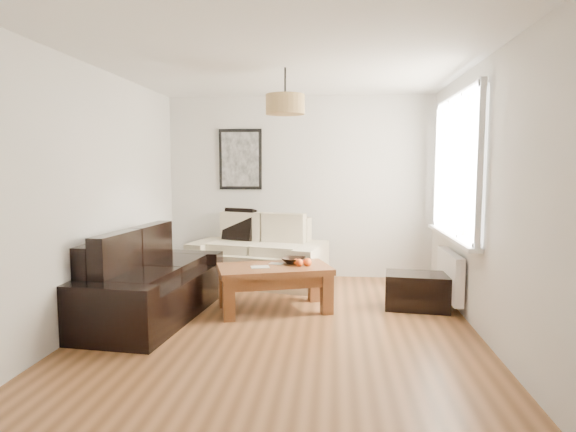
# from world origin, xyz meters

# --- Properties ---
(floor) EXTENTS (4.50, 4.50, 0.00)m
(floor) POSITION_xyz_m (0.00, 0.00, 0.00)
(floor) COLOR brown
(floor) RESTS_ON ground
(ceiling) EXTENTS (3.80, 4.50, 0.00)m
(ceiling) POSITION_xyz_m (0.00, 0.00, 2.60)
(ceiling) COLOR white
(ceiling) RESTS_ON floor
(wall_back) EXTENTS (3.80, 0.04, 2.60)m
(wall_back) POSITION_xyz_m (0.00, 2.25, 1.30)
(wall_back) COLOR silver
(wall_back) RESTS_ON floor
(wall_front) EXTENTS (3.80, 0.04, 2.60)m
(wall_front) POSITION_xyz_m (0.00, -2.25, 1.30)
(wall_front) COLOR silver
(wall_front) RESTS_ON floor
(wall_left) EXTENTS (0.04, 4.50, 2.60)m
(wall_left) POSITION_xyz_m (-1.90, 0.00, 1.30)
(wall_left) COLOR silver
(wall_left) RESTS_ON floor
(wall_right) EXTENTS (0.04, 4.50, 2.60)m
(wall_right) POSITION_xyz_m (1.90, 0.00, 1.30)
(wall_right) COLOR silver
(wall_right) RESTS_ON floor
(window_bay) EXTENTS (0.14, 1.90, 1.60)m
(window_bay) POSITION_xyz_m (1.86, 0.80, 1.60)
(window_bay) COLOR white
(window_bay) RESTS_ON wall_right
(radiator) EXTENTS (0.10, 0.90, 0.52)m
(radiator) POSITION_xyz_m (1.82, 0.80, 0.38)
(radiator) COLOR white
(radiator) RESTS_ON wall_right
(poster) EXTENTS (0.62, 0.04, 0.87)m
(poster) POSITION_xyz_m (-0.85, 2.22, 1.70)
(poster) COLOR black
(poster) RESTS_ON wall_back
(pendant_shade) EXTENTS (0.40, 0.40, 0.20)m
(pendant_shade) POSITION_xyz_m (0.00, 0.30, 2.23)
(pendant_shade) COLOR tan
(pendant_shade) RESTS_ON ceiling
(loveseat_cream) EXTENTS (1.94, 1.33, 0.88)m
(loveseat_cream) POSITION_xyz_m (-0.53, 1.78, 0.44)
(loveseat_cream) COLOR beige
(loveseat_cream) RESTS_ON floor
(sofa_leather) EXTENTS (1.14, 2.05, 0.85)m
(sofa_leather) POSITION_xyz_m (-1.43, 0.15, 0.43)
(sofa_leather) COLOR black
(sofa_leather) RESTS_ON floor
(coffee_table) EXTENTS (1.37, 1.01, 0.50)m
(coffee_table) POSITION_xyz_m (-0.14, 0.51, 0.25)
(coffee_table) COLOR brown
(coffee_table) RESTS_ON floor
(ottoman) EXTENTS (0.74, 0.53, 0.40)m
(ottoman) POSITION_xyz_m (1.45, 0.73, 0.20)
(ottoman) COLOR black
(ottoman) RESTS_ON floor
(cushion_left) EXTENTS (0.47, 0.28, 0.45)m
(cushion_left) POSITION_xyz_m (-0.83, 1.99, 0.78)
(cushion_left) COLOR black
(cushion_left) RESTS_ON loveseat_cream
(cushion_right) EXTENTS (0.40, 0.24, 0.38)m
(cushion_right) POSITION_xyz_m (-0.22, 1.99, 0.74)
(cushion_right) COLOR black
(cushion_right) RESTS_ON loveseat_cream
(fruit_bowl) EXTENTS (0.32, 0.32, 0.07)m
(fruit_bowl) POSITION_xyz_m (0.06, 0.69, 0.53)
(fruit_bowl) COLOR black
(fruit_bowl) RESTS_ON coffee_table
(orange_a) EXTENTS (0.11, 0.11, 0.08)m
(orange_a) POSITION_xyz_m (0.13, 0.53, 0.54)
(orange_a) COLOR #EE4E14
(orange_a) RESTS_ON fruit_bowl
(orange_b) EXTENTS (0.11, 0.11, 0.09)m
(orange_b) POSITION_xyz_m (0.22, 0.56, 0.54)
(orange_b) COLOR #EE5014
(orange_b) RESTS_ON fruit_bowl
(orange_c) EXTENTS (0.08, 0.08, 0.06)m
(orange_c) POSITION_xyz_m (0.09, 0.59, 0.54)
(orange_c) COLOR #EB4C13
(orange_c) RESTS_ON fruit_bowl
(papers) EXTENTS (0.23, 0.19, 0.01)m
(papers) POSITION_xyz_m (-0.29, 0.44, 0.50)
(papers) COLOR beige
(papers) RESTS_ON coffee_table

